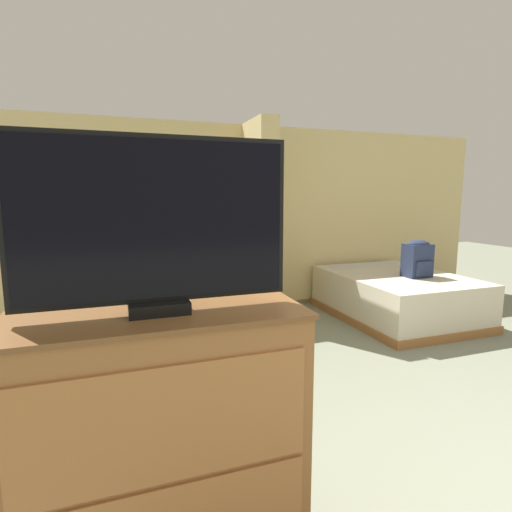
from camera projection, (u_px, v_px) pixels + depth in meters
wall_back at (259, 219)px, 5.77m from camera, size 7.39×0.16×2.60m
wall_partition_pillar at (260, 221)px, 5.31m from camera, size 0.24×0.77×2.60m
couch at (174, 301)px, 5.03m from camera, size 1.92×0.84×0.89m
coffee_table at (185, 325)px, 4.03m from camera, size 0.57×0.41×0.40m
side_table at (77, 299)px, 4.64m from camera, size 0.42×0.42×0.54m
table_lamp at (75, 269)px, 4.59m from camera, size 0.30×0.30×0.41m
tv_dresser at (164, 443)px, 1.71m from camera, size 1.21×0.48×1.16m
tv at (156, 225)px, 1.57m from camera, size 1.08×0.16×0.71m
bed at (395, 295)px, 5.40m from camera, size 1.53×2.01×0.59m
backpack at (418, 258)px, 5.14m from camera, size 0.33×0.27×0.48m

